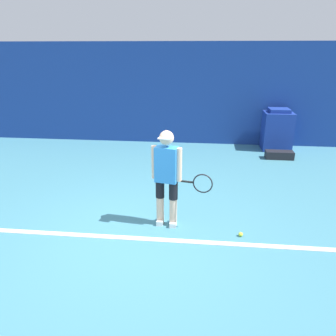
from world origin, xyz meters
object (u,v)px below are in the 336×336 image
(tennis_player, at_px, (167,175))
(tennis_ball, at_px, (241,234))
(covered_chair, at_px, (277,130))
(equipment_bag, at_px, (279,155))

(tennis_player, height_order, tennis_ball, tennis_player)
(covered_chair, height_order, equipment_bag, covered_chair)
(tennis_ball, xyz_separation_m, equipment_bag, (1.37, 3.93, 0.07))
(tennis_player, distance_m, covered_chair, 5.24)
(tennis_player, xyz_separation_m, covered_chair, (2.58, 4.55, -0.30))
(tennis_ball, height_order, equipment_bag, equipment_bag)
(covered_chair, relative_size, equipment_bag, 1.64)
(tennis_player, relative_size, covered_chair, 1.35)
(equipment_bag, bearing_deg, tennis_player, -124.41)
(tennis_ball, bearing_deg, covered_chair, 73.36)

